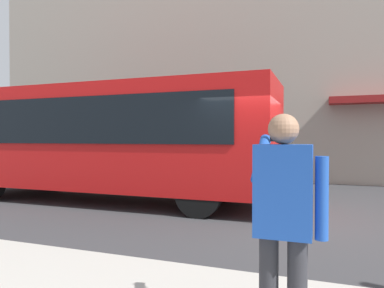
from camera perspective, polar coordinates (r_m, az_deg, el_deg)
ground_plane at (r=7.76m, az=11.84°, el=-11.56°), size 60.00×60.00×0.00m
building_facade_far at (r=14.97m, az=15.96°, el=17.63°), size 28.00×1.55×12.00m
red_bus at (r=9.80m, az=-13.68°, el=0.95°), size 9.05×2.54×3.08m
pedestrian_photographer at (r=2.68m, az=14.52°, el=-10.59°), size 0.53×0.52×1.70m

